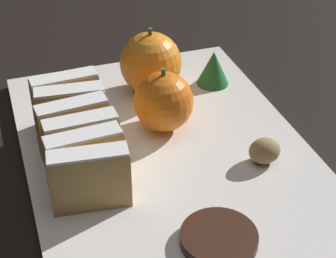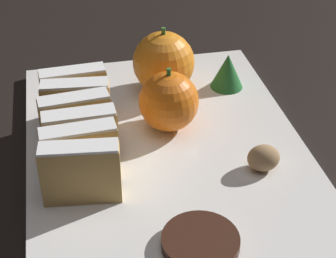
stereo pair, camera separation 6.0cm
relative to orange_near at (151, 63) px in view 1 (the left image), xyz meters
The scene contains 13 objects.
ground_plane 0.14m from the orange_near, 99.28° to the right, with size 6.00×6.00×0.00m, color black.
serving_platter 0.14m from the orange_near, 99.28° to the right, with size 0.30×0.43×0.01m.
stollen_slice_front 0.22m from the orange_near, 122.16° to the right, with size 0.08×0.03×0.06m.
stollen_slice_second 0.20m from the orange_near, 126.34° to the right, with size 0.08×0.03×0.06m.
stollen_slice_third 0.17m from the orange_near, 131.37° to the right, with size 0.08×0.02×0.06m.
stollen_slice_fourth 0.15m from the orange_near, 139.50° to the right, with size 0.08×0.03×0.06m.
stollen_slice_fifth 0.13m from the orange_near, 148.29° to the right, with size 0.08×0.03×0.06m.
stollen_slice_sixth 0.12m from the orange_near, 160.32° to the right, with size 0.08×0.03×0.06m.
orange_near is the anchor object (origin of this frame).
orange_far 0.08m from the orange_near, 97.36° to the right, with size 0.07×0.07×0.08m.
walnut 0.19m from the orange_near, 68.79° to the right, with size 0.03×0.03×0.03m.
chocolate_cookie 0.28m from the orange_near, 95.45° to the right, with size 0.07×0.07×0.01m.
evergreen_sprig 0.08m from the orange_near, ahead, with size 0.04×0.04×0.05m.
Camera 1 is at (-0.16, -0.46, 0.38)m, focal length 60.00 mm.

